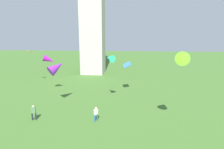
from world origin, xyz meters
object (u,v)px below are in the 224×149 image
object	(u,v)px
kite_flying_2	(30,51)
kite_flying_4	(110,58)
person_1	(34,112)
kite_flying_1	(127,65)
kite_flying_5	(56,67)
person_0	(96,113)
kite_flying_0	(49,60)
kite_flying_3	(182,61)

from	to	relation	value
kite_flying_2	kite_flying_4	size ratio (longest dim) A/B	0.62
person_1	kite_flying_1	bearing A→B (deg)	34.55
kite_flying_1	kite_flying_5	size ratio (longest dim) A/B	0.66
person_0	person_1	world-z (taller)	person_1
kite_flying_2	kite_flying_4	world-z (taller)	kite_flying_4
kite_flying_5	kite_flying_4	bearing A→B (deg)	-120.78
kite_flying_0	kite_flying_3	world-z (taller)	kite_flying_3
kite_flying_0	kite_flying_2	distance (m)	8.41
kite_flying_1	kite_flying_3	distance (m)	12.94
kite_flying_2	kite_flying_5	size ratio (longest dim) A/B	0.40
person_0	kite_flying_0	distance (m)	13.72
person_0	kite_flying_1	bearing A→B (deg)	-158.15
person_1	kite_flying_2	bearing A→B (deg)	104.50
kite_flying_0	kite_flying_3	distance (m)	20.02
person_0	kite_flying_0	bearing A→B (deg)	-98.00
kite_flying_1	kite_flying_5	distance (m)	11.19
kite_flying_2	kite_flying_5	xyz separation A→B (m)	(9.56, -10.42, -1.18)
kite_flying_4	kite_flying_5	distance (m)	6.97
person_0	kite_flying_4	world-z (taller)	kite_flying_4
kite_flying_3	kite_flying_4	world-z (taller)	kite_flying_3
person_1	kite_flying_0	bearing A→B (deg)	88.95
kite_flying_5	kite_flying_2	bearing A→B (deg)	-3.28
person_0	kite_flying_1	world-z (taller)	kite_flying_1
person_1	kite_flying_4	bearing A→B (deg)	25.40
kite_flying_1	kite_flying_3	size ratio (longest dim) A/B	0.75
kite_flying_3	kite_flying_4	xyz separation A→B (m)	(-7.57, 6.51, -0.56)
kite_flying_1	kite_flying_2	size ratio (longest dim) A/B	1.65
kite_flying_0	kite_flying_1	xyz separation A→B (m)	(12.14, 1.98, -0.87)
kite_flying_5	person_1	bearing A→B (deg)	124.09
kite_flying_4	kite_flying_0	bearing A→B (deg)	-58.61
person_1	kite_flying_3	world-z (taller)	kite_flying_3
person_0	kite_flying_0	xyz separation A→B (m)	(-9.23, 9.10, 4.52)
person_1	kite_flying_5	world-z (taller)	kite_flying_5
person_0	kite_flying_5	xyz separation A→B (m)	(-5.92, 4.22, 4.17)
person_0	kite_flying_4	bearing A→B (deg)	-150.29
kite_flying_2	kite_flying_3	size ratio (longest dim) A/B	0.46
kite_flying_5	kite_flying_0	bearing A→B (deg)	-11.70
person_1	kite_flying_5	bearing A→B (deg)	64.41
person_0	kite_flying_2	world-z (taller)	kite_flying_2
person_1	kite_flying_5	size ratio (longest dim) A/B	0.62
kite_flying_2	kite_flying_0	bearing A→B (deg)	-107.17
kite_flying_0	kite_flying_4	bearing A→B (deg)	-127.81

